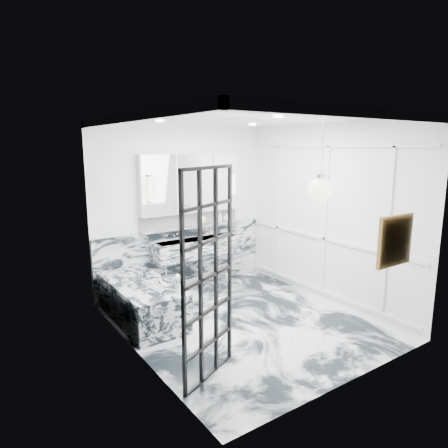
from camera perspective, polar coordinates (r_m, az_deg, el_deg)
floor at (r=5.84m, az=2.98°, el=-13.69°), size 3.60×3.60×0.00m
ceiling at (r=5.32m, az=3.29°, el=14.88°), size 3.60×3.60×0.00m
wall_back at (r=6.90m, az=-6.00°, el=2.30°), size 3.60×0.00×3.60m
wall_front at (r=4.16m, az=18.39°, el=-4.06°), size 3.60×0.00×3.60m
wall_left at (r=4.63m, az=-12.82°, el=-2.26°), size 0.00×3.60×3.60m
wall_right at (r=6.49m, az=14.42°, el=1.46°), size 0.00×3.60×3.60m
marble_clad_back at (r=7.06m, az=-5.76°, el=-4.75°), size 3.18×0.05×1.05m
marble_clad_left at (r=4.65m, az=-12.61°, el=-2.96°), size 0.02×3.56×2.68m
panel_molding at (r=6.49m, az=14.26°, el=0.57°), size 0.03×3.40×2.30m
soap_bottle_a at (r=7.23m, az=-0.57°, el=1.05°), size 0.08×0.08×0.19m
soap_bottle_b at (r=7.34m, az=0.67°, el=1.10°), size 0.10×0.10×0.17m
soap_bottle_c at (r=7.30m, az=0.27°, el=0.96°), size 0.13×0.13×0.15m
face_pot at (r=7.03m, az=-3.15°, el=0.57°), size 0.15×0.15×0.15m
amber_bottle at (r=7.08m, az=-2.60°, el=0.43°), size 0.04×0.04×0.10m
flower_vase at (r=5.35m, az=-6.53°, el=-9.07°), size 0.08×0.08×0.12m
crittall_door at (r=4.16m, az=-2.24°, el=-7.54°), size 0.81×0.41×2.24m
artwork at (r=4.75m, az=23.25°, el=-2.19°), size 0.47×0.05×0.47m
pendant_light at (r=4.43m, az=13.65°, el=4.79°), size 0.26×0.26×0.26m
trough_sink at (r=6.90m, az=-3.82°, el=-3.35°), size 1.60×0.45×0.30m
ledge at (r=6.96m, az=-4.55°, el=-0.35°), size 1.90×0.14×0.04m
subway_tile at (r=6.99m, az=-4.82°, el=0.81°), size 1.90×0.03×0.23m
mirror_cabinet at (r=6.86m, az=-4.66°, el=5.81°), size 1.90×0.16×1.00m
sconce_left at (r=6.41m, az=-10.63°, el=4.93°), size 0.07×0.07×0.40m
sconce_right at (r=7.22m, az=1.41°, el=5.79°), size 0.07×0.07×0.40m
bathtub at (r=5.91m, az=-11.72°, el=-10.70°), size 0.75×1.65×0.55m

